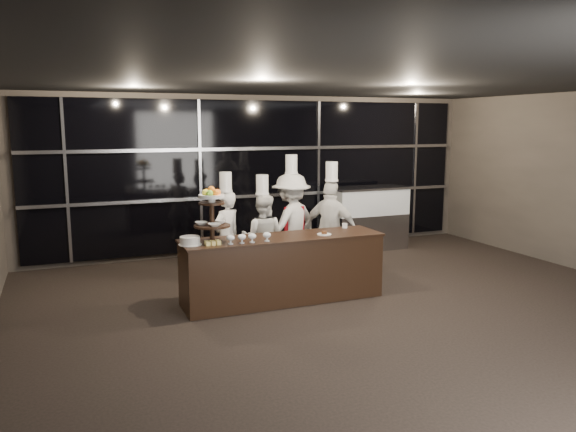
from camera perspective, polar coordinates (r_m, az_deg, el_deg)
name	(u,v)px	position (r m, az deg, el deg)	size (l,w,h in m)	color
room	(409,211)	(6.43, 12.21, 0.54)	(10.00, 10.00, 10.00)	black
window_wall	(261,174)	(10.83, -2.73, 4.25)	(8.60, 0.10, 2.80)	black
buffet_counter	(283,268)	(7.87, -0.52, -5.34)	(2.84, 0.74, 0.92)	black
display_stand	(212,211)	(7.39, -7.75, 0.53)	(0.48, 0.48, 0.74)	black
compotes	(248,237)	(7.36, -4.09, -2.12)	(0.61, 0.11, 0.12)	silver
layer_cake	(190,241)	(7.34, -9.93, -2.50)	(0.30, 0.30, 0.11)	white
pastry_squares	(213,243)	(7.29, -7.67, -2.72)	(0.20, 0.13, 0.05)	#F9E37A
small_plate	(324,234)	(7.91, 3.70, -1.80)	(0.20, 0.20, 0.05)	white
chef_cup	(345,226)	(8.44, 5.78, -0.98)	(0.08, 0.08, 0.07)	white
display_case	(368,215)	(11.20, 8.14, 0.13)	(1.52, 0.66, 1.24)	#A5A5AA
chef_a	(227,235)	(8.79, -6.26, -1.90)	(0.62, 0.55, 1.74)	white
chef_b	(263,237)	(8.76, -2.60, -2.16)	(0.84, 0.78, 1.69)	white
chef_c	(291,224)	(9.13, 0.34, -0.82)	(1.25, 1.04, 1.98)	silver
chef_d	(331,229)	(8.99, 4.39, -1.28)	(0.90, 0.95, 1.88)	white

